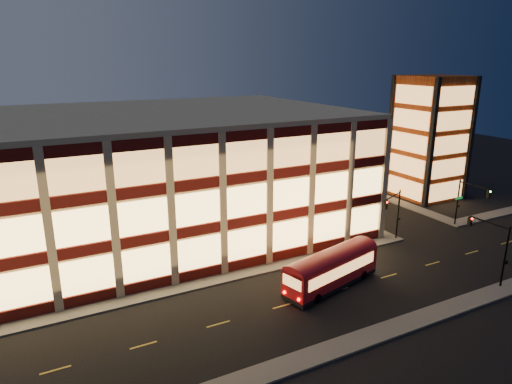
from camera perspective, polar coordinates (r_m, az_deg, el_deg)
ground at (r=43.38m, az=-5.44°, el=-11.68°), size 200.00×200.00×0.00m
sidewalk_office_south at (r=43.30m, az=-9.71°, el=-11.79°), size 54.00×2.00×0.15m
sidewalk_office_east at (r=67.51m, az=7.17°, el=-1.24°), size 2.00×30.00×0.15m
sidewalk_tower_south at (r=68.43m, az=26.89°, el=-2.70°), size 14.00×2.00×0.15m
sidewalk_tower_west at (r=74.14m, az=14.18°, el=-0.01°), size 2.00×30.00×0.15m
sidewalk_near at (r=33.49m, az=3.70°, el=-20.90°), size 100.00×2.00×0.15m
office_building at (r=55.28m, az=-15.19°, el=2.09°), size 50.45×30.45×14.50m
stair_tower at (r=72.93m, az=20.84°, el=6.35°), size 8.60×8.60×18.00m
traffic_signal_far at (r=53.57m, az=16.86°, el=-1.99°), size 3.79×1.87×6.00m
traffic_signal_right at (r=61.30m, az=25.01°, el=-0.57°), size 1.20×4.37×6.00m
traffic_signal_near at (r=47.80m, az=27.41°, el=-5.39°), size 0.32×4.45×6.00m
trolley_bus at (r=42.94m, az=9.43°, el=-9.21°), size 10.78×5.07×3.54m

